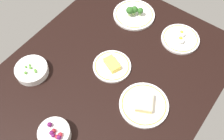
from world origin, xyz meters
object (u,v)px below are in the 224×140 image
Objects in this scene: plate_sandwich at (144,104)px; plate_broccoli at (134,14)px; plate_cheese at (112,66)px; bowl_berries at (55,134)px; plate_eggs at (180,39)px; bowl_peas at (32,70)px.

plate_broccoli is (-42.43, -34.20, 0.27)cm from plate_sandwich.
plate_cheese is at bearing 17.11° from plate_broccoli.
plate_cheese is 1.39× the size of bowl_berries.
plate_cheese is 36.05cm from plate_broccoli.
plate_sandwich is at bearing 7.08° from plate_eggs.
plate_eggs reaches higher than plate_cheese.
plate_broccoli is (-34.45, -10.60, 0.47)cm from plate_cheese.
plate_cheese is 0.94× the size of plate_eggs.
plate_sandwich is 1.12× the size of plate_eggs.
bowl_berries is (33.66, -21.49, 1.78)cm from plate_sandwich.
bowl_berries is (41.64, 2.10, 1.98)cm from plate_cheese.
plate_sandwich is 1.19× the size of plate_cheese.
bowl_peas reaches higher than plate_cheese.
bowl_peas is (25.35, -28.55, 1.16)cm from plate_cheese.
bowl_peas is at bearing -16.70° from plate_broccoli.
bowl_peas is 34.72cm from bowl_berries.
plate_cheese is at bearing 131.61° from bowl_peas.
plate_broccoli is at bearing -141.13° from plate_sandwich.
plate_broccoli is at bearing -170.52° from bowl_berries.
bowl_peas is (17.37, -52.14, 0.97)cm from plate_sandwich.
bowl_berries reaches higher than plate_sandwich.
bowl_berries is (76.09, 12.71, 1.51)cm from plate_broccoli.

